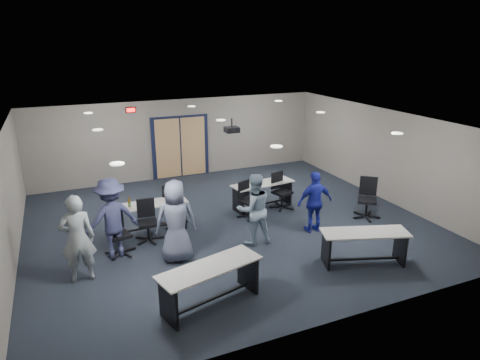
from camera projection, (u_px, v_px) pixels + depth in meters
name	position (u px, v px, depth m)	size (l,w,h in m)	color
floor	(229.00, 224.00, 11.26)	(10.00, 10.00, 0.00)	#1C222D
back_wall	(180.00, 139.00, 14.75)	(10.00, 0.04, 2.70)	gray
front_wall	(332.00, 253.00, 6.92)	(10.00, 0.04, 2.70)	gray
left_wall	(7.00, 204.00, 8.95)	(0.04, 9.00, 2.70)	gray
right_wall	(384.00, 155.00, 12.72)	(0.04, 9.00, 2.70)	gray
ceiling	(228.00, 122.00, 10.40)	(10.00, 9.00, 0.04)	silver
double_door	(181.00, 147.00, 14.81)	(2.00, 0.07, 2.20)	black
exit_sign	(131.00, 110.00, 13.75)	(0.32, 0.07, 0.18)	black
ceiling_projector	(232.00, 130.00, 11.04)	(0.35, 0.32, 0.37)	black
ceiling_can_lights	(224.00, 122.00, 10.63)	(6.24, 5.74, 0.02)	white
table_front_left	(210.00, 279.00, 7.70)	(2.05, 1.12, 0.79)	silver
table_front_right	(364.00, 242.00, 9.14)	(1.94, 1.18, 0.75)	silver
table_back_left	(151.00, 212.00, 10.71)	(1.84, 0.64, 1.01)	silver
table_back_right	(263.00, 191.00, 12.21)	(1.89, 0.82, 0.74)	silver
chair_back_a	(148.00, 221.00, 10.18)	(0.63, 0.63, 1.01)	black
chair_back_b	(174.00, 207.00, 11.02)	(0.66, 0.66, 1.05)	black
chair_back_c	(250.00, 200.00, 11.53)	(0.63, 0.63, 1.00)	black
chair_back_d	(282.00, 191.00, 12.14)	(0.66, 0.66, 1.05)	black
chair_loose_left	(119.00, 234.00, 9.54)	(0.63, 0.63, 1.01)	black
chair_loose_right	(367.00, 199.00, 11.49)	(0.69, 0.69, 1.10)	black
person_gray	(78.00, 239.00, 8.39)	(0.67, 0.44, 1.83)	#96A1A4
person_plaid	(176.00, 221.00, 9.19)	(0.89, 0.58, 1.83)	slate
person_lightblue	(254.00, 209.00, 9.96)	(0.84, 0.65, 1.73)	#95AEC5
person_navy	(315.00, 202.00, 10.61)	(0.92, 0.38, 1.58)	#1C229C
person_back	(112.00, 218.00, 9.33)	(1.18, 0.68, 1.83)	navy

